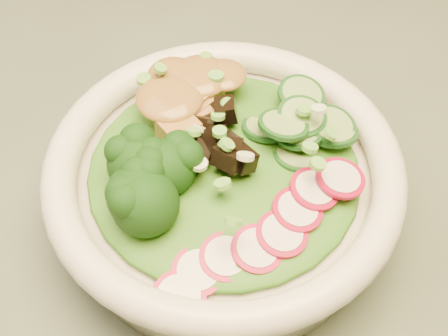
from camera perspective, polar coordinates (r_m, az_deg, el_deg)
dining_table at (r=0.58m, az=-19.11°, el=-13.20°), size 1.20×0.80×0.75m
salad_bowl at (r=0.43m, az=-0.00°, el=-1.51°), size 0.24×0.24×0.07m
lettuce_bed at (r=0.42m, az=0.00°, el=0.08°), size 0.18×0.18×0.02m
broccoli_florets at (r=0.39m, az=-7.04°, el=-2.11°), size 0.08×0.07×0.04m
radish_slices at (r=0.39m, az=4.78°, el=-5.57°), size 0.10×0.04×0.02m
cucumber_slices at (r=0.43m, az=6.90°, el=3.88°), size 0.07×0.07×0.03m
mushroom_heap at (r=0.41m, az=-0.76°, el=2.15°), size 0.07×0.07×0.04m
tofu_cubes at (r=0.44m, az=-3.51°, el=6.02°), size 0.09×0.06×0.03m
peanut_sauce at (r=0.44m, az=-3.59°, el=7.10°), size 0.06×0.05×0.01m
scallion_garnish at (r=0.40m, az=0.00°, el=1.94°), size 0.17×0.17×0.02m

